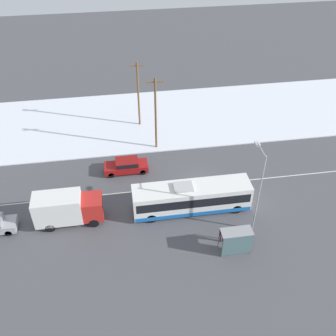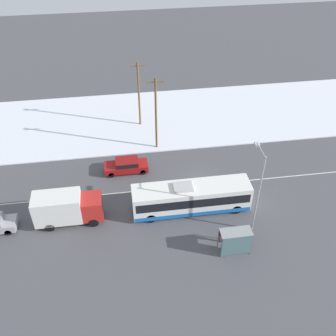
{
  "view_description": "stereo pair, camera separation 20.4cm",
  "coord_description": "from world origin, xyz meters",
  "px_view_note": "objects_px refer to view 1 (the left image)",
  "views": [
    {
      "loc": [
        -7.96,
        -30.25,
        27.32
      ],
      "look_at": [
        -3.1,
        1.62,
        1.4
      ],
      "focal_mm": 42.0,
      "sensor_mm": 36.0,
      "label": 1
    },
    {
      "loc": [
        -7.76,
        -30.28,
        27.32
      ],
      "look_at": [
        -3.1,
        1.62,
        1.4
      ],
      "focal_mm": 42.0,
      "sensor_mm": 36.0,
      "label": 2
    }
  ],
  "objects_px": {
    "box_truck": "(67,208)",
    "utility_pole_snowlot": "(138,94)",
    "pedestrian_at_stop": "(222,234)",
    "bus_shelter": "(237,240)",
    "sedan_car": "(126,165)",
    "streetlamp": "(259,183)",
    "utility_pole_roadside": "(156,113)",
    "city_bus": "(192,198)"
  },
  "relations": [
    {
      "from": "streetlamp",
      "to": "utility_pole_roadside",
      "type": "relative_size",
      "value": 0.94
    },
    {
      "from": "city_bus",
      "to": "utility_pole_snowlot",
      "type": "relative_size",
      "value": 1.32
    },
    {
      "from": "sedan_car",
      "to": "pedestrian_at_stop",
      "type": "bearing_deg",
      "value": 124.44
    },
    {
      "from": "bus_shelter",
      "to": "utility_pole_snowlot",
      "type": "bearing_deg",
      "value": 105.93
    },
    {
      "from": "utility_pole_snowlot",
      "to": "sedan_car",
      "type": "bearing_deg",
      "value": -104.18
    },
    {
      "from": "box_truck",
      "to": "utility_pole_snowlot",
      "type": "height_order",
      "value": "utility_pole_snowlot"
    },
    {
      "from": "utility_pole_roadside",
      "to": "utility_pole_snowlot",
      "type": "height_order",
      "value": "utility_pole_roadside"
    },
    {
      "from": "city_bus",
      "to": "utility_pole_roadside",
      "type": "xyz_separation_m",
      "value": [
        -2.03,
        10.77,
        3.15
      ]
    },
    {
      "from": "sedan_car",
      "to": "utility_pole_snowlot",
      "type": "distance_m",
      "value": 10.18
    },
    {
      "from": "box_truck",
      "to": "utility_pole_snowlot",
      "type": "relative_size",
      "value": 0.73
    },
    {
      "from": "bus_shelter",
      "to": "utility_pole_roadside",
      "type": "xyz_separation_m",
      "value": [
        -4.79,
        16.62,
        3.01
      ]
    },
    {
      "from": "pedestrian_at_stop",
      "to": "utility_pole_roadside",
      "type": "height_order",
      "value": "utility_pole_roadside"
    },
    {
      "from": "city_bus",
      "to": "pedestrian_at_stop",
      "type": "distance_m",
      "value": 4.88
    },
    {
      "from": "utility_pole_roadside",
      "to": "utility_pole_snowlot",
      "type": "relative_size",
      "value": 1.05
    },
    {
      "from": "sedan_car",
      "to": "utility_pole_roadside",
      "type": "bearing_deg",
      "value": -133.83
    },
    {
      "from": "box_truck",
      "to": "pedestrian_at_stop",
      "type": "xyz_separation_m",
      "value": [
        13.64,
        -4.59,
        -0.75
      ]
    },
    {
      "from": "city_bus",
      "to": "sedan_car",
      "type": "height_order",
      "value": "city_bus"
    },
    {
      "from": "sedan_car",
      "to": "streetlamp",
      "type": "distance_m",
      "value": 15.35
    },
    {
      "from": "bus_shelter",
      "to": "streetlamp",
      "type": "distance_m",
      "value": 5.15
    },
    {
      "from": "box_truck",
      "to": "streetlamp",
      "type": "relative_size",
      "value": 0.74
    },
    {
      "from": "pedestrian_at_stop",
      "to": "streetlamp",
      "type": "height_order",
      "value": "streetlamp"
    },
    {
      "from": "streetlamp",
      "to": "sedan_car",
      "type": "bearing_deg",
      "value": 138.15
    },
    {
      "from": "sedan_car",
      "to": "bus_shelter",
      "type": "height_order",
      "value": "bus_shelter"
    },
    {
      "from": "city_bus",
      "to": "utility_pole_snowlot",
      "type": "xyz_separation_m",
      "value": [
        -3.5,
        16.05,
        2.93
      ]
    },
    {
      "from": "sedan_car",
      "to": "streetlamp",
      "type": "bearing_deg",
      "value": 138.15
    },
    {
      "from": "pedestrian_at_stop",
      "to": "bus_shelter",
      "type": "relative_size",
      "value": 0.61
    },
    {
      "from": "pedestrian_at_stop",
      "to": "box_truck",
      "type": "bearing_deg",
      "value": 161.4
    },
    {
      "from": "box_truck",
      "to": "sedan_car",
      "type": "relative_size",
      "value": 1.33
    },
    {
      "from": "box_truck",
      "to": "pedestrian_at_stop",
      "type": "height_order",
      "value": "box_truck"
    },
    {
      "from": "box_truck",
      "to": "utility_pole_snowlot",
      "type": "xyz_separation_m",
      "value": [
        8.23,
        15.91,
        2.7
      ]
    },
    {
      "from": "sedan_car",
      "to": "streetlamp",
      "type": "relative_size",
      "value": 0.56
    },
    {
      "from": "utility_pole_snowlot",
      "to": "box_truck",
      "type": "bearing_deg",
      "value": -117.34
    },
    {
      "from": "pedestrian_at_stop",
      "to": "streetlamp",
      "type": "relative_size",
      "value": 0.2
    },
    {
      "from": "box_truck",
      "to": "bus_shelter",
      "type": "bearing_deg",
      "value": -22.43
    },
    {
      "from": "pedestrian_at_stop",
      "to": "utility_pole_snowlot",
      "type": "bearing_deg",
      "value": 104.77
    },
    {
      "from": "city_bus",
      "to": "sedan_car",
      "type": "bearing_deg",
      "value": 130.49
    },
    {
      "from": "streetlamp",
      "to": "box_truck",
      "type": "bearing_deg",
      "value": 169.51
    },
    {
      "from": "utility_pole_snowlot",
      "to": "streetlamp",
      "type": "bearing_deg",
      "value": -65.63
    },
    {
      "from": "pedestrian_at_stop",
      "to": "utility_pole_roadside",
      "type": "relative_size",
      "value": 0.18
    },
    {
      "from": "utility_pole_roadside",
      "to": "utility_pole_snowlot",
      "type": "bearing_deg",
      "value": 105.51
    },
    {
      "from": "box_truck",
      "to": "sedan_car",
      "type": "bearing_deg",
      "value": 48.6
    },
    {
      "from": "box_truck",
      "to": "utility_pole_snowlot",
      "type": "distance_m",
      "value": 18.12
    }
  ]
}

